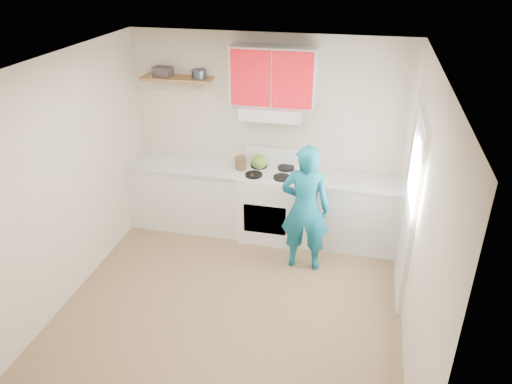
% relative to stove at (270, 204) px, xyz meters
% --- Properties ---
extents(floor, '(3.80, 3.80, 0.00)m').
position_rel_stove_xyz_m(floor, '(-0.10, -1.57, -0.46)').
color(floor, brown).
rests_on(floor, ground).
extents(ceiling, '(3.60, 3.80, 0.04)m').
position_rel_stove_xyz_m(ceiling, '(-0.10, -1.57, 2.14)').
color(ceiling, white).
rests_on(ceiling, floor).
extents(back_wall, '(3.60, 0.04, 2.60)m').
position_rel_stove_xyz_m(back_wall, '(-0.10, 0.32, 0.84)').
color(back_wall, beige).
rests_on(back_wall, floor).
extents(front_wall, '(3.60, 0.04, 2.60)m').
position_rel_stove_xyz_m(front_wall, '(-0.10, -3.47, 0.84)').
color(front_wall, beige).
rests_on(front_wall, floor).
extents(left_wall, '(0.04, 3.80, 2.60)m').
position_rel_stove_xyz_m(left_wall, '(-1.90, -1.57, 0.84)').
color(left_wall, beige).
rests_on(left_wall, floor).
extents(right_wall, '(0.04, 3.80, 2.60)m').
position_rel_stove_xyz_m(right_wall, '(1.70, -1.57, 0.84)').
color(right_wall, beige).
rests_on(right_wall, floor).
extents(door, '(0.05, 0.85, 2.05)m').
position_rel_stove_xyz_m(door, '(1.68, -0.88, 0.56)').
color(door, white).
rests_on(door, floor).
extents(door_glass, '(0.01, 0.55, 0.95)m').
position_rel_stove_xyz_m(door_glass, '(1.65, -0.88, 0.99)').
color(door_glass, white).
rests_on(door_glass, door).
extents(counter_left, '(1.52, 0.60, 0.90)m').
position_rel_stove_xyz_m(counter_left, '(-1.14, 0.02, -0.01)').
color(counter_left, silver).
rests_on(counter_left, floor).
extents(counter_right, '(1.32, 0.60, 0.90)m').
position_rel_stove_xyz_m(counter_right, '(1.04, 0.02, -0.01)').
color(counter_right, silver).
rests_on(counter_right, floor).
extents(stove, '(0.76, 0.65, 0.92)m').
position_rel_stove_xyz_m(stove, '(0.00, 0.00, 0.00)').
color(stove, white).
rests_on(stove, floor).
extents(range_hood, '(0.76, 0.44, 0.15)m').
position_rel_stove_xyz_m(range_hood, '(0.00, 0.10, 1.24)').
color(range_hood, silver).
rests_on(range_hood, back_wall).
extents(upper_cabinets, '(1.02, 0.33, 0.70)m').
position_rel_stove_xyz_m(upper_cabinets, '(0.00, 0.16, 1.66)').
color(upper_cabinets, red).
rests_on(upper_cabinets, back_wall).
extents(shelf, '(0.90, 0.30, 0.04)m').
position_rel_stove_xyz_m(shelf, '(-1.25, 0.18, 1.56)').
color(shelf, brown).
rests_on(shelf, back_wall).
extents(books, '(0.24, 0.19, 0.12)m').
position_rel_stove_xyz_m(books, '(-1.43, 0.17, 1.64)').
color(books, '#393238').
rests_on(books, shelf).
extents(tin, '(0.19, 0.19, 0.11)m').
position_rel_stove_xyz_m(tin, '(-0.95, 0.17, 1.63)').
color(tin, '#333D4C').
rests_on(tin, shelf).
extents(kettle, '(0.27, 0.27, 0.18)m').
position_rel_stove_xyz_m(kettle, '(-0.16, 0.10, 0.55)').
color(kettle, '#4B7320').
rests_on(kettle, stove).
extents(crock, '(0.16, 0.16, 0.18)m').
position_rel_stove_xyz_m(crock, '(-0.39, 0.02, 0.53)').
color(crock, '#4B3920').
rests_on(crock, counter_left).
extents(cutting_board, '(0.36, 0.28, 0.02)m').
position_rel_stove_xyz_m(cutting_board, '(0.67, 0.06, 0.45)').
color(cutting_board, olive).
rests_on(cutting_board, counter_right).
extents(silicone_mat, '(0.34, 0.31, 0.01)m').
position_rel_stove_xyz_m(silicone_mat, '(1.31, -0.04, 0.44)').
color(silicone_mat, '#AF121F').
rests_on(silicone_mat, counter_right).
extents(person, '(0.58, 0.38, 1.58)m').
position_rel_stove_xyz_m(person, '(0.55, -0.62, 0.33)').
color(person, '#0D5F79').
rests_on(person, floor).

